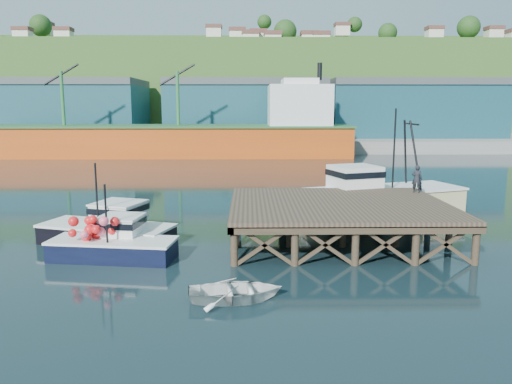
{
  "coord_description": "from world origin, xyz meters",
  "views": [
    {
      "loc": [
        0.49,
        -27.27,
        7.41
      ],
      "look_at": [
        0.92,
        2.0,
        2.38
      ],
      "focal_mm": 35.0,
      "sensor_mm": 36.0,
      "label": 1
    }
  ],
  "objects_px": {
    "boat_navy": "(115,242)",
    "trawler": "(382,193)",
    "boat_black": "(110,228)",
    "dockworker": "(417,179)",
    "dinghy": "(236,291)"
  },
  "relations": [
    {
      "from": "boat_navy",
      "to": "boat_black",
      "type": "distance_m",
      "value": 3.02
    },
    {
      "from": "boat_navy",
      "to": "dinghy",
      "type": "height_order",
      "value": "boat_navy"
    },
    {
      "from": "boat_black",
      "to": "dinghy",
      "type": "height_order",
      "value": "boat_black"
    },
    {
      "from": "boat_navy",
      "to": "trawler",
      "type": "height_order",
      "value": "trawler"
    },
    {
      "from": "boat_navy",
      "to": "dinghy",
      "type": "relative_size",
      "value": 1.75
    },
    {
      "from": "dinghy",
      "to": "boat_black",
      "type": "bearing_deg",
      "value": 33.82
    },
    {
      "from": "boat_navy",
      "to": "trawler",
      "type": "bearing_deg",
      "value": 39.75
    },
    {
      "from": "boat_black",
      "to": "trawler",
      "type": "relative_size",
      "value": 0.67
    },
    {
      "from": "boat_black",
      "to": "trawler",
      "type": "height_order",
      "value": "trawler"
    },
    {
      "from": "boat_black",
      "to": "boat_navy",
      "type": "bearing_deg",
      "value": -52.07
    },
    {
      "from": "trawler",
      "to": "dockworker",
      "type": "distance_m",
      "value": 3.9
    },
    {
      "from": "boat_navy",
      "to": "boat_black",
      "type": "height_order",
      "value": "boat_black"
    },
    {
      "from": "boat_black",
      "to": "trawler",
      "type": "xyz_separation_m",
      "value": [
        16.83,
        6.95,
        0.67
      ]
    },
    {
      "from": "dockworker",
      "to": "trawler",
      "type": "bearing_deg",
      "value": -45.95
    },
    {
      "from": "boat_navy",
      "to": "dockworker",
      "type": "height_order",
      "value": "dockworker"
    }
  ]
}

